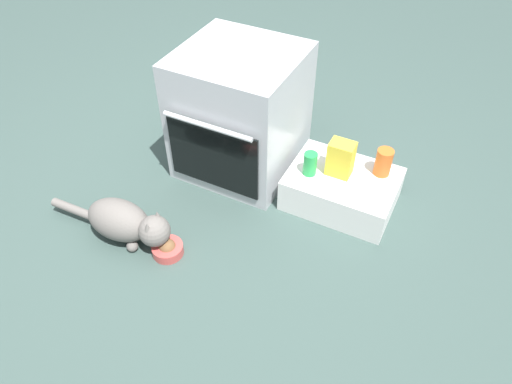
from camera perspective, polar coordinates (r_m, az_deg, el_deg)
The scene contains 8 objects.
ground at distance 2.40m, azimuth -5.70°, elevation -3.20°, with size 8.00×8.00×0.00m, color #384C47.
oven at distance 2.50m, azimuth -1.89°, elevation 9.31°, with size 0.58×0.61×0.66m.
pantry_cabinet at distance 2.45m, azimuth 10.09°, elevation 0.36°, with size 0.53×0.39×0.18m, color white.
food_bowl at distance 2.26m, azimuth -10.42°, elevation -6.61°, with size 0.14×0.14×0.08m.
cat at distance 2.30m, azimuth -15.23°, elevation -3.44°, with size 0.67×0.21×0.21m.
sauce_jar at distance 2.40m, azimuth 14.86°, elevation 3.43°, with size 0.08×0.08×0.14m, color #D16023.
snack_bag at distance 2.34m, azimuth 9.99°, elevation 3.91°, with size 0.12×0.09×0.18m, color yellow.
soda_can at distance 2.34m, azimuth 6.42°, elevation 3.34°, with size 0.07×0.07×0.12m, color green.
Camera 1 is at (0.95, -1.35, 1.74)m, focal length 33.79 mm.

